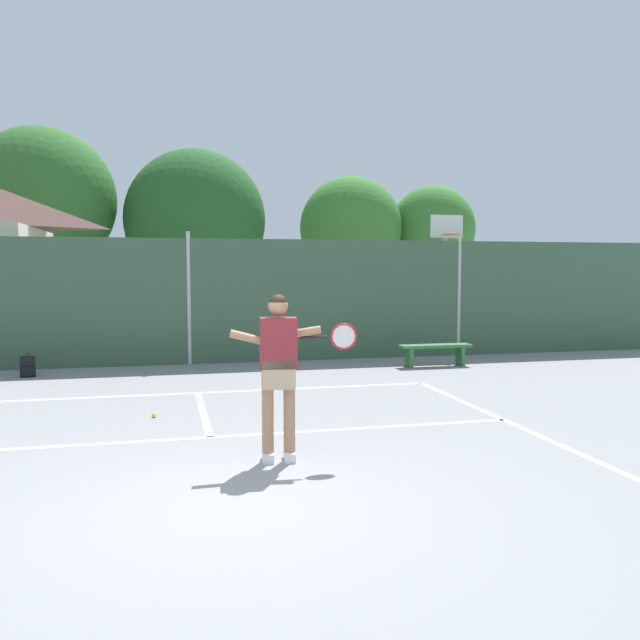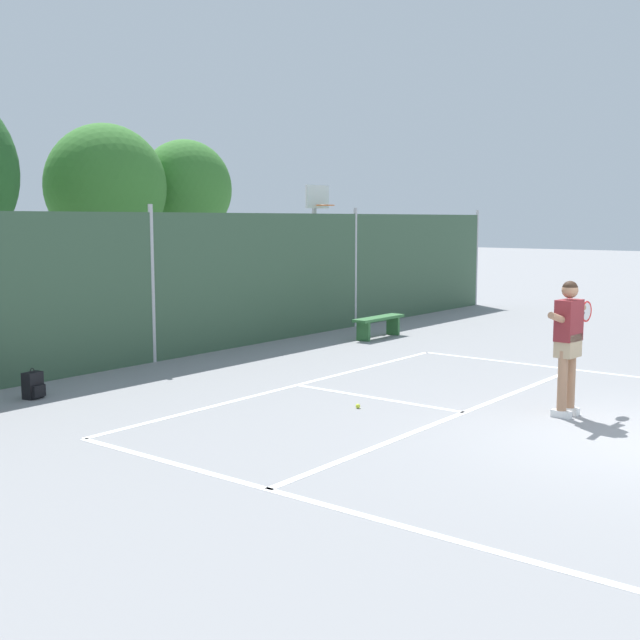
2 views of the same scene
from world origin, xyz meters
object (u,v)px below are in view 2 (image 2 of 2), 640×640
(courtside_bench, at_px, (379,322))
(tennis_ball, at_px, (358,406))
(backpack_black, at_px, (33,386))
(tennis_player, at_px, (568,336))
(basketball_hoop, at_px, (316,233))

(courtside_bench, bearing_deg, tennis_ball, -148.49)
(backpack_black, bearing_deg, tennis_ball, -59.53)
(tennis_player, bearing_deg, basketball_hoop, 56.35)
(basketball_hoop, bearing_deg, courtside_bench, -117.61)
(basketball_hoop, distance_m, tennis_ball, 10.31)
(tennis_player, xyz_separation_m, backpack_black, (-3.87, 6.71, -0.92))
(basketball_hoop, height_order, tennis_player, basketball_hoop)
(tennis_player, height_order, backpack_black, tennis_player)
(tennis_ball, bearing_deg, tennis_player, -60.75)
(tennis_ball, bearing_deg, basketball_hoop, 41.69)
(tennis_player, bearing_deg, backpack_black, 120.02)
(basketball_hoop, distance_m, courtside_bench, 3.98)
(backpack_black, relative_size, courtside_bench, 0.29)
(tennis_player, xyz_separation_m, courtside_bench, (4.51, 6.11, -0.75))
(basketball_hoop, relative_size, backpack_black, 7.67)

